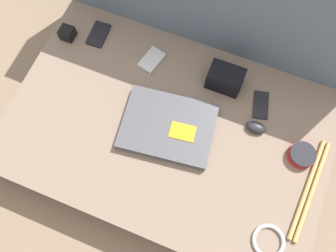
{
  "coord_description": "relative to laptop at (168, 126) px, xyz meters",
  "views": [
    {
      "loc": [
        0.14,
        -0.36,
        1.29
      ],
      "look_at": [
        0.0,
        0.0,
        0.18
      ],
      "focal_mm": 35.0,
      "sensor_mm": 36.0,
      "label": 1
    }
  ],
  "objects": [
    {
      "name": "speaker_puck",
      "position": [
        0.48,
        0.08,
        -0.0
      ],
      "size": [
        0.1,
        0.1,
        0.03
      ],
      "color": "red",
      "rests_on": "couch_seat"
    },
    {
      "name": "ground_plane",
      "position": [
        0.0,
        0.0,
        -0.18
      ],
      "size": [
        8.0,
        8.0,
        0.0
      ],
      "primitive_type": "plane",
      "color": "#7A6651"
    },
    {
      "name": "charger_brick",
      "position": [
        -0.52,
        0.21,
        0.01
      ],
      "size": [
        0.05,
        0.05,
        0.05
      ],
      "color": "black",
      "rests_on": "couch_seat"
    },
    {
      "name": "computer_mouse",
      "position": [
        0.3,
        0.12,
        -0.0
      ],
      "size": [
        0.07,
        0.04,
        0.03
      ],
      "rotation": [
        0.0,
        0.0,
        0.02
      ],
      "color": "black",
      "rests_on": "couch_seat"
    },
    {
      "name": "drumstick_pair",
      "position": [
        0.53,
        -0.03,
        -0.01
      ],
      "size": [
        0.06,
        0.37,
        0.02
      ],
      "rotation": [
        0.0,
        0.0,
        -0.08
      ],
      "color": "tan",
      "rests_on": "couch_seat"
    },
    {
      "name": "cable_coil",
      "position": [
        0.45,
        -0.24,
        -0.01
      ],
      "size": [
        0.11,
        0.11,
        0.01
      ],
      "color": "#B2B2B7",
      "rests_on": "couch_seat"
    },
    {
      "name": "couch_seat",
      "position": [
        0.0,
        0.0,
        -0.1
      ],
      "size": [
        1.18,
        0.76,
        0.16
      ],
      "color": "#7A6656",
      "rests_on": "ground_plane"
    },
    {
      "name": "phone_silver",
      "position": [
        0.29,
        0.21,
        -0.01
      ],
      "size": [
        0.08,
        0.12,
        0.01
      ],
      "rotation": [
        0.0,
        0.0,
        0.23
      ],
      "color": "black",
      "rests_on": "couch_seat"
    },
    {
      "name": "couch_backrest",
      "position": [
        0.0,
        0.48,
        0.11
      ],
      "size": [
        1.18,
        0.2,
        0.58
      ],
      "color": "slate",
      "rests_on": "ground_plane"
    },
    {
      "name": "camera_pouch",
      "position": [
        0.13,
        0.24,
        0.03
      ],
      "size": [
        0.13,
        0.09,
        0.09
      ],
      "color": "black",
      "rests_on": "couch_seat"
    },
    {
      "name": "phone_black",
      "position": [
        -0.16,
        0.24,
        -0.01
      ],
      "size": [
        0.09,
        0.12,
        0.01
      ],
      "rotation": [
        0.0,
        0.0,
        -0.24
      ],
      "color": "#B7B7BC",
      "rests_on": "couch_seat"
    },
    {
      "name": "phone_small",
      "position": [
        -0.41,
        0.26,
        -0.01
      ],
      "size": [
        0.07,
        0.12,
        0.01
      ],
      "rotation": [
        0.0,
        0.0,
        0.06
      ],
      "color": "black",
      "rests_on": "couch_seat"
    },
    {
      "name": "laptop",
      "position": [
        0.0,
        0.0,
        0.0
      ],
      "size": [
        0.36,
        0.28,
        0.03
      ],
      "rotation": [
        0.0,
        0.0,
        0.13
      ],
      "color": "#47474C",
      "rests_on": "couch_seat"
    }
  ]
}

